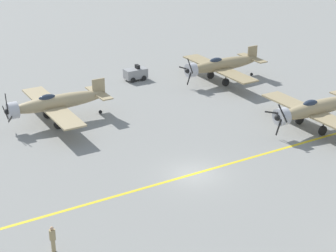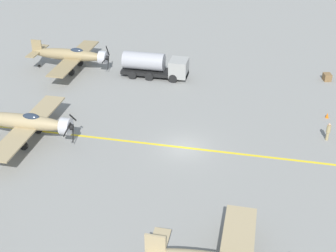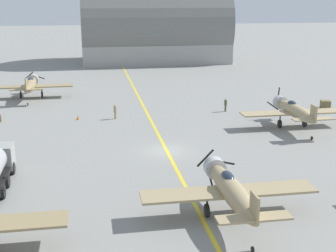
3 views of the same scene
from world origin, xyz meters
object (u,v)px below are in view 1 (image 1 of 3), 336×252
object	(u,v)px
airplane_near_center	(315,109)
ground_crew_inspecting	(53,238)
airplane_mid_right	(55,103)
tow_tractor	(136,73)
airplane_near_right	(221,65)

from	to	relation	value
airplane_near_center	ground_crew_inspecting	distance (m)	28.18
airplane_mid_right	tow_tractor	xyz separation A→B (m)	(7.68, -12.52, -1.22)
airplane_near_right	tow_tractor	size ratio (longest dim) A/B	4.62
airplane_mid_right	ground_crew_inspecting	world-z (taller)	airplane_mid_right
airplane_near_center	tow_tractor	bearing A→B (deg)	30.17
tow_tractor	airplane_near_right	bearing A→B (deg)	-124.71
airplane_mid_right	tow_tractor	size ratio (longest dim) A/B	4.62
ground_crew_inspecting	airplane_mid_right	bearing A→B (deg)	-20.69
airplane_near_center	ground_crew_inspecting	world-z (taller)	airplane_near_center
ground_crew_inspecting	tow_tractor	bearing A→B (deg)	-36.14
airplane_near_center	ground_crew_inspecting	xyz separation A→B (m)	(-6.02, 27.51, -1.03)
airplane_mid_right	airplane_near_center	world-z (taller)	airplane_mid_right
airplane_near_right	airplane_near_center	size ratio (longest dim) A/B	1.00
airplane_mid_right	airplane_near_right	bearing A→B (deg)	-78.87
airplane_near_center	tow_tractor	xyz separation A→B (m)	(21.28, 7.57, -1.22)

